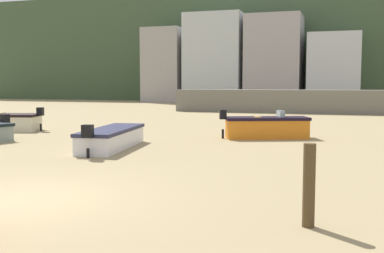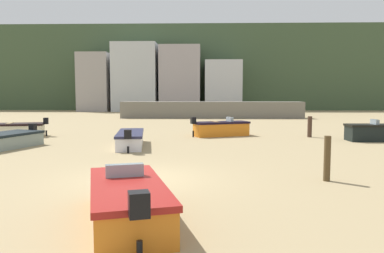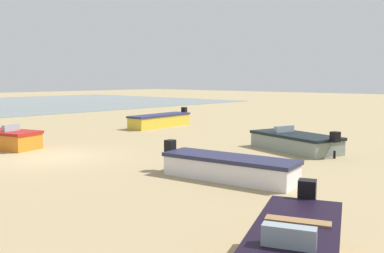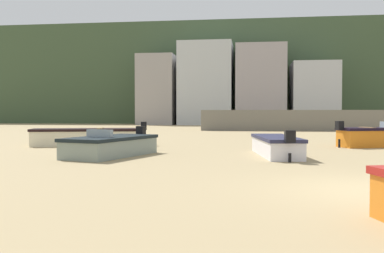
% 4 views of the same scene
% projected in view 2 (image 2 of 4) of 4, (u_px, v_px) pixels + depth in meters
% --- Properties ---
extents(ground_plane, '(160.00, 160.00, 0.00)m').
position_uv_depth(ground_plane, '(140.00, 179.00, 11.49)').
color(ground_plane, tan).
extents(headland_hill, '(90.00, 32.00, 14.04)m').
position_uv_depth(headland_hill, '(193.00, 73.00, 76.61)').
color(headland_hill, '#3C4F34').
rests_on(headland_hill, ground).
extents(harbor_pier, '(19.88, 2.40, 1.80)m').
position_uv_depth(harbor_pier, '(212.00, 110.00, 41.20)').
color(harbor_pier, slate).
rests_on(harbor_pier, ground).
extents(townhouse_far_left, '(4.67, 5.79, 8.91)m').
position_uv_depth(townhouse_far_left, '(96.00, 82.00, 58.21)').
color(townhouse_far_left, gray).
rests_on(townhouse_far_left, ground).
extents(townhouse_left, '(6.70, 6.88, 10.40)m').
position_uv_depth(townhouse_left, '(137.00, 78.00, 58.52)').
color(townhouse_left, '#B5BABD').
rests_on(townhouse_left, ground).
extents(townhouse_centre, '(6.14, 6.71, 9.97)m').
position_uv_depth(townhouse_centre, '(180.00, 79.00, 58.26)').
color(townhouse_centre, '#9E9597').
rests_on(townhouse_centre, ground).
extents(townhouse_far_right, '(5.52, 6.18, 7.72)m').
position_uv_depth(townhouse_far_right, '(223.00, 86.00, 57.91)').
color(townhouse_far_right, '#B7BABD').
rests_on(townhouse_far_right, ground).
extents(boat_orange_3, '(2.45, 4.01, 1.12)m').
position_uv_depth(boat_orange_3, '(128.00, 201.00, 7.67)').
color(boat_orange_3, orange).
rests_on(boat_orange_3, ground).
extents(boat_white_4, '(1.85, 4.58, 1.04)m').
position_uv_depth(boat_white_4, '(130.00, 139.00, 18.78)').
color(boat_white_4, silver).
rests_on(boat_white_4, ground).
extents(boat_grey_6, '(2.86, 4.37, 1.05)m').
position_uv_depth(boat_grey_6, '(1.00, 141.00, 17.96)').
color(boat_grey_6, gray).
rests_on(boat_grey_6, ground).
extents(boat_orange_7, '(3.78, 2.42, 1.22)m').
position_uv_depth(boat_orange_7, '(221.00, 129.00, 23.42)').
color(boat_orange_7, orange).
rests_on(boat_orange_7, ground).
extents(mooring_post_near_water, '(0.20, 0.20, 1.37)m').
position_uv_depth(mooring_post_near_water, '(327.00, 158.00, 11.22)').
color(mooring_post_near_water, '#4E3C23').
rests_on(mooring_post_near_water, ground).
extents(mooring_post_mid_beach, '(0.27, 0.27, 1.28)m').
position_uv_depth(mooring_post_mid_beach, '(310.00, 127.00, 22.75)').
color(mooring_post_mid_beach, '#453025').
rests_on(mooring_post_mid_beach, ground).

